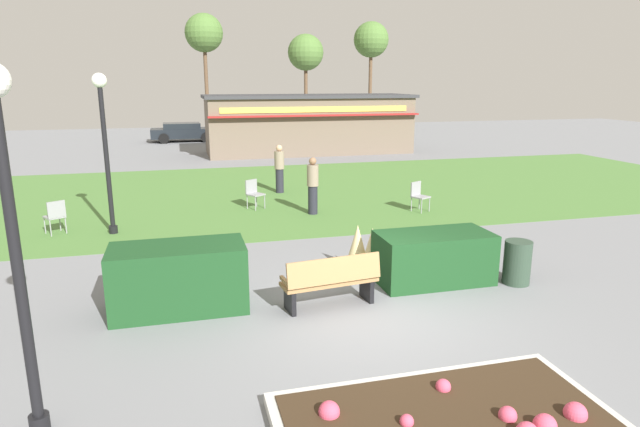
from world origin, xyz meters
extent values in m
plane|color=slate|center=(0.00, 0.00, 0.00)|extent=(80.00, 80.00, 0.00)
cube|color=#4C7A38|center=(0.00, 10.66, 0.00)|extent=(36.00, 12.00, 0.01)
cube|color=#382819|center=(-0.25, -3.24, 0.14)|extent=(3.64, 2.01, 0.04)
sphere|color=#E54C6B|center=(-0.75, -3.15, 0.19)|extent=(0.16, 0.16, 0.16)
sphere|color=#E54C6B|center=(0.68, -3.60, 0.19)|extent=(0.26, 0.26, 0.26)
sphere|color=#E54C6B|center=(-0.03, -2.62, 0.19)|extent=(0.19, 0.19, 0.19)
sphere|color=#E54C6B|center=(1.15, -3.50, 0.19)|extent=(0.26, 0.26, 0.26)
sphere|color=#E54C6B|center=(0.39, -3.34, 0.19)|extent=(0.21, 0.21, 0.21)
sphere|color=#E54C6B|center=(-1.53, -2.76, 0.19)|extent=(0.25, 0.25, 0.25)
cube|color=#9E7547|center=(-0.61, 0.54, 0.45)|extent=(1.75, 0.69, 0.06)
cube|color=#9E7547|center=(-0.58, 0.32, 0.73)|extent=(1.70, 0.34, 0.44)
cube|color=black|center=(-1.33, 0.45, 0.23)|extent=(0.13, 0.45, 0.45)
cube|color=black|center=(0.12, 0.63, 0.23)|extent=(0.13, 0.45, 0.45)
cube|color=#9E7547|center=(-1.41, 0.44, 0.57)|extent=(0.11, 0.44, 0.06)
cube|color=#9E7547|center=(0.20, 0.64, 0.57)|extent=(0.11, 0.44, 0.06)
cube|color=#19421E|center=(-3.14, 1.04, 0.57)|extent=(2.26, 1.10, 1.15)
cube|color=#19421E|center=(1.68, 1.15, 0.49)|extent=(2.21, 1.10, 0.99)
cone|color=#D1BC7F|center=(0.66, 1.86, 0.49)|extent=(0.54, 0.54, 0.98)
cone|color=#D1BC7F|center=(0.44, 2.11, 0.50)|extent=(0.57, 0.57, 0.99)
cylinder|color=black|center=(-4.72, -2.00, 0.10)|extent=(0.22, 0.22, 0.20)
cylinder|color=black|center=(-4.72, -2.00, 1.85)|extent=(0.12, 0.12, 3.70)
cylinder|color=black|center=(-4.78, 6.43, 0.10)|extent=(0.22, 0.22, 0.20)
cylinder|color=black|center=(-4.78, 6.43, 1.85)|extent=(0.12, 0.12, 3.70)
sphere|color=white|center=(-4.78, 6.43, 3.86)|extent=(0.36, 0.36, 0.36)
cylinder|color=#2D4233|center=(3.21, 0.66, 0.43)|extent=(0.52, 0.52, 0.86)
cube|color=#6B5B4C|center=(3.91, 20.90, 1.48)|extent=(10.88, 3.65, 2.96)
cube|color=#333338|center=(3.91, 20.90, 3.04)|extent=(11.18, 3.95, 0.16)
cube|color=maroon|center=(3.91, 18.89, 2.13)|extent=(10.98, 0.36, 0.08)
cube|color=#D8CC4C|center=(3.91, 19.05, 2.43)|extent=(9.79, 0.04, 0.28)
cube|color=gray|center=(-0.80, 8.25, 0.45)|extent=(0.61, 0.61, 0.04)
cube|color=gray|center=(-0.91, 8.41, 0.67)|extent=(0.39, 0.28, 0.44)
cylinder|color=gray|center=(-0.86, 7.98, 0.23)|extent=(0.03, 0.03, 0.45)
cylinder|color=gray|center=(-0.54, 8.19, 0.23)|extent=(0.03, 0.03, 0.45)
cylinder|color=gray|center=(-1.07, 8.30, 0.23)|extent=(0.03, 0.03, 0.45)
cylinder|color=gray|center=(-0.75, 8.51, 0.23)|extent=(0.03, 0.03, 0.45)
cube|color=gray|center=(-6.21, 6.77, 0.45)|extent=(0.61, 0.61, 0.04)
cube|color=gray|center=(-6.11, 6.60, 0.67)|extent=(0.40, 0.26, 0.44)
cylinder|color=gray|center=(-6.15, 7.03, 0.23)|extent=(0.03, 0.03, 0.45)
cylinder|color=gray|center=(-6.48, 6.84, 0.23)|extent=(0.03, 0.03, 0.45)
cylinder|color=gray|center=(-5.95, 6.71, 0.23)|extent=(0.03, 0.03, 0.45)
cylinder|color=gray|center=(-6.28, 6.51, 0.23)|extent=(0.03, 0.03, 0.45)
cube|color=gray|center=(3.96, 6.63, 0.45)|extent=(0.59, 0.59, 0.04)
cube|color=gray|center=(3.87, 6.80, 0.67)|extent=(0.41, 0.24, 0.44)
cylinder|color=gray|center=(3.88, 6.37, 0.23)|extent=(0.03, 0.03, 0.45)
cylinder|color=gray|center=(4.21, 6.54, 0.23)|extent=(0.03, 0.03, 0.45)
cylinder|color=gray|center=(3.70, 6.71, 0.23)|extent=(0.03, 0.03, 0.45)
cylinder|color=gray|center=(4.04, 6.88, 0.23)|extent=(0.03, 0.03, 0.45)
cylinder|color=#23232D|center=(0.37, 10.51, 0.42)|extent=(0.28, 0.28, 0.85)
cylinder|color=gray|center=(0.37, 10.51, 1.16)|extent=(0.34, 0.34, 0.62)
sphere|color=tan|center=(0.37, 10.51, 1.58)|extent=(0.22, 0.22, 0.22)
cylinder|color=#23232D|center=(0.74, 7.16, 0.42)|extent=(0.28, 0.28, 0.85)
cylinder|color=gray|center=(0.74, 7.16, 1.16)|extent=(0.34, 0.34, 0.62)
sphere|color=#8C6647|center=(0.74, 7.16, 1.58)|extent=(0.22, 0.22, 0.22)
cube|color=black|center=(-2.59, 28.34, 0.55)|extent=(4.23, 1.87, 0.60)
cube|color=black|center=(-2.74, 28.34, 0.98)|extent=(2.34, 1.62, 0.44)
cylinder|color=black|center=(-1.30, 29.29, 0.32)|extent=(0.64, 0.23, 0.64)
cylinder|color=black|center=(-1.27, 27.45, 0.32)|extent=(0.64, 0.23, 0.64)
cylinder|color=black|center=(-3.90, 29.24, 0.32)|extent=(0.64, 0.23, 0.64)
cylinder|color=black|center=(-3.87, 27.40, 0.32)|extent=(0.64, 0.23, 0.64)
cube|color=maroon|center=(2.37, 28.34, 0.55)|extent=(4.26, 1.95, 0.60)
cube|color=black|center=(2.22, 28.34, 0.98)|extent=(2.37, 1.67, 0.44)
cylinder|color=black|center=(3.64, 29.31, 0.32)|extent=(0.65, 0.24, 0.64)
cylinder|color=black|center=(3.71, 27.47, 0.32)|extent=(0.65, 0.24, 0.64)
cylinder|color=black|center=(1.04, 29.22, 0.32)|extent=(0.65, 0.24, 0.64)
cylinder|color=black|center=(1.11, 27.38, 0.32)|extent=(0.65, 0.24, 0.64)
cube|color=silver|center=(8.41, 28.34, 0.55)|extent=(4.33, 2.14, 0.60)
cube|color=black|center=(8.26, 28.33, 0.98)|extent=(2.43, 1.77, 0.44)
cylinder|color=black|center=(9.63, 29.37, 0.32)|extent=(0.66, 0.27, 0.64)
cylinder|color=black|center=(9.78, 27.54, 0.32)|extent=(0.66, 0.27, 0.64)
cylinder|color=black|center=(7.04, 29.15, 0.32)|extent=(0.66, 0.27, 0.64)
cylinder|color=black|center=(7.19, 27.32, 0.32)|extent=(0.66, 0.27, 0.64)
cylinder|color=brown|center=(7.08, 34.94, 2.45)|extent=(0.28, 0.28, 4.91)
sphere|color=#4C7233|center=(7.08, 34.94, 6.01)|extent=(2.80, 2.80, 2.80)
cylinder|color=brown|center=(12.44, 34.77, 2.97)|extent=(0.28, 0.28, 5.95)
sphere|color=#4C7233|center=(12.44, 34.77, 7.05)|extent=(2.80, 2.80, 2.80)
cylinder|color=brown|center=(-0.69, 34.68, 3.09)|extent=(0.28, 0.28, 6.18)
sphere|color=#4C7233|center=(-0.69, 34.68, 7.28)|extent=(2.80, 2.80, 2.80)
camera|label=1|loc=(-3.01, -7.98, 3.85)|focal=30.32mm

